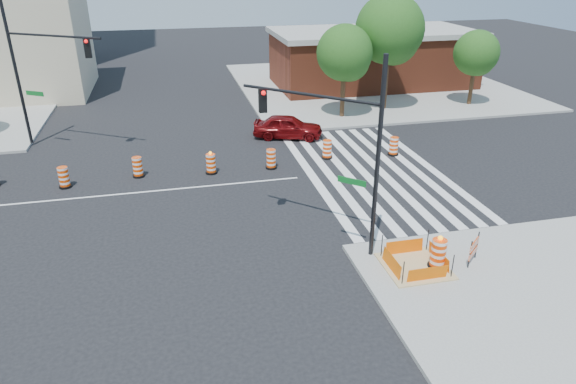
{
  "coord_description": "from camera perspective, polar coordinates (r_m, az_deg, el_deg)",
  "views": [
    {
      "loc": [
        1.15,
        -22.86,
        10.12
      ],
      "look_at": [
        5.47,
        -4.5,
        1.4
      ],
      "focal_mm": 32.0,
      "sensor_mm": 36.0,
      "label": 1
    }
  ],
  "objects": [
    {
      "name": "sidewalk_ne",
      "position": [
        45.32,
        9.14,
        11.7
      ],
      "size": [
        22.0,
        22.0,
        0.15
      ],
      "primitive_type": "cube",
      "color": "gray",
      "rests_on": "ground"
    },
    {
      "name": "median_drum_2",
      "position": [
        26.66,
        -23.63,
        1.44
      ],
      "size": [
        0.6,
        0.6,
        1.02
      ],
      "color": "black",
      "rests_on": "ground"
    },
    {
      "name": "tree_north_e",
      "position": [
        40.07,
        20.19,
        14.05
      ],
      "size": [
        3.22,
        3.19,
        5.42
      ],
      "color": "#382314",
      "rests_on": "ground"
    },
    {
      "name": "tree_north_c",
      "position": [
        34.72,
        6.34,
        14.79
      ],
      "size": [
        3.65,
        3.65,
        6.2
      ],
      "color": "#382314",
      "rests_on": "ground"
    },
    {
      "name": "median_drum_3",
      "position": [
        26.71,
        -16.36,
        2.61
      ],
      "size": [
        0.6,
        0.6,
        1.02
      ],
      "color": "black",
      "rests_on": "ground"
    },
    {
      "name": "signal_pole_se",
      "position": [
        17.93,
        5.59,
        6.21
      ],
      "size": [
        4.03,
        3.85,
        7.21
      ],
      "rotation": [
        0.0,
        0.0,
        2.38
      ],
      "color": "black",
      "rests_on": "ground"
    },
    {
      "name": "median_drum_5",
      "position": [
        26.69,
        -1.89,
        3.62
      ],
      "size": [
        0.6,
        0.6,
        1.02
      ],
      "color": "black",
      "rests_on": "ground"
    },
    {
      "name": "ground",
      "position": [
        25.03,
        -14.71,
        0.1
      ],
      "size": [
        120.0,
        120.0,
        0.0
      ],
      "primitive_type": "plane",
      "color": "black",
      "rests_on": "ground"
    },
    {
      "name": "median_drum_7",
      "position": [
        29.1,
        11.66,
        4.94
      ],
      "size": [
        0.6,
        0.6,
        1.02
      ],
      "color": "black",
      "rests_on": "ground"
    },
    {
      "name": "lane_centerline",
      "position": [
        25.02,
        -14.71,
        0.11
      ],
      "size": [
        14.0,
        0.12,
        0.01
      ],
      "primitive_type": "cube",
      "color": "silver",
      "rests_on": "ground"
    },
    {
      "name": "pit_drum",
      "position": [
        18.68,
        16.34,
        -6.68
      ],
      "size": [
        0.65,
        0.65,
        1.27
      ],
      "color": "black",
      "rests_on": "ground"
    },
    {
      "name": "red_coupe",
      "position": [
        31.25,
        -0.0,
        7.28
      ],
      "size": [
        4.46,
        2.9,
        1.41
      ],
      "primitive_type": "imported",
      "rotation": [
        0.0,
        0.0,
        1.25
      ],
      "color": "#5D0809",
      "rests_on": "ground"
    },
    {
      "name": "signal_pole_nw",
      "position": [
        31.45,
        -26.03,
        12.82
      ],
      "size": [
        5.17,
        3.35,
        7.97
      ],
      "rotation": [
        0.0,
        0.0,
        -0.57
      ],
      "color": "black",
      "rests_on": "ground"
    },
    {
      "name": "brick_storefront",
      "position": [
        44.88,
        9.34,
        14.49
      ],
      "size": [
        16.5,
        8.5,
        4.6
      ],
      "color": "brown",
      "rests_on": "ground"
    },
    {
      "name": "median_drum_4",
      "position": [
        26.33,
        -8.55,
        3.07
      ],
      "size": [
        0.6,
        0.6,
        1.18
      ],
      "color": "black",
      "rests_on": "ground"
    },
    {
      "name": "excavation_pit",
      "position": [
        18.75,
        13.91,
        -7.87
      ],
      "size": [
        2.2,
        2.2,
        0.9
      ],
      "color": "tan",
      "rests_on": "ground"
    },
    {
      "name": "crosswalk_east",
      "position": [
        26.85,
        9.24,
        2.35
      ],
      "size": [
        6.75,
        13.5,
        0.01
      ],
      "color": "silver",
      "rests_on": "ground"
    },
    {
      "name": "median_drum_6",
      "position": [
        28.12,
        4.37,
        4.69
      ],
      "size": [
        0.6,
        0.6,
        1.02
      ],
      "color": "black",
      "rests_on": "ground"
    },
    {
      "name": "barricade",
      "position": [
        19.32,
        19.95,
        -5.91
      ],
      "size": [
        0.71,
        0.63,
        1.06
      ],
      "rotation": [
        0.0,
        0.0,
        0.72
      ],
      "color": "#E84004",
      "rests_on": "ground"
    },
    {
      "name": "tree_north_d",
      "position": [
        36.96,
        11.24,
        16.92
      ],
      "size": [
        4.67,
        4.67,
        7.94
      ],
      "color": "#382314",
      "rests_on": "ground"
    }
  ]
}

